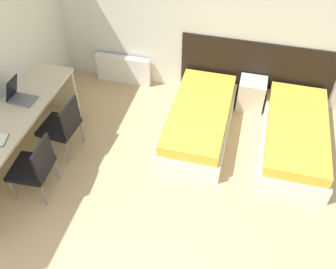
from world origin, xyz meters
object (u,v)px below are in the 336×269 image
(laptop, at_px, (19,96))
(nightstand, at_px, (251,94))
(bed_near_window, at_px, (199,120))
(bed_near_door, at_px, (295,136))
(chair_near_laptop, at_px, (62,125))
(chair_near_notebook, at_px, (35,166))

(laptop, bearing_deg, nightstand, 30.51)
(bed_near_window, distance_m, nightstand, 1.01)
(bed_near_window, xyz_separation_m, bed_near_door, (1.35, 0.00, 0.00))
(bed_near_door, height_order, laptop, laptop)
(bed_near_door, height_order, nightstand, nightstand)
(chair_near_laptop, relative_size, chair_near_notebook, 1.00)
(chair_near_laptop, relative_size, laptop, 2.44)
(bed_near_window, distance_m, chair_near_laptop, 1.92)
(bed_near_door, height_order, chair_near_laptop, chair_near_laptop)
(bed_near_door, relative_size, chair_near_laptop, 2.18)
(bed_near_window, distance_m, chair_near_notebook, 2.34)
(chair_near_laptop, distance_m, laptop, 0.66)
(nightstand, height_order, chair_near_laptop, chair_near_laptop)
(bed_near_door, height_order, chair_near_notebook, chair_near_notebook)
(bed_near_window, bearing_deg, chair_near_notebook, -137.27)
(chair_near_laptop, distance_m, chair_near_notebook, 0.74)
(bed_near_door, relative_size, chair_near_notebook, 2.18)
(nightstand, distance_m, laptop, 3.37)
(chair_near_laptop, bearing_deg, nightstand, 37.30)
(bed_near_door, bearing_deg, laptop, -167.23)
(chair_near_laptop, xyz_separation_m, laptop, (-0.54, 0.02, 0.37))
(laptop, bearing_deg, bed_near_door, 15.14)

